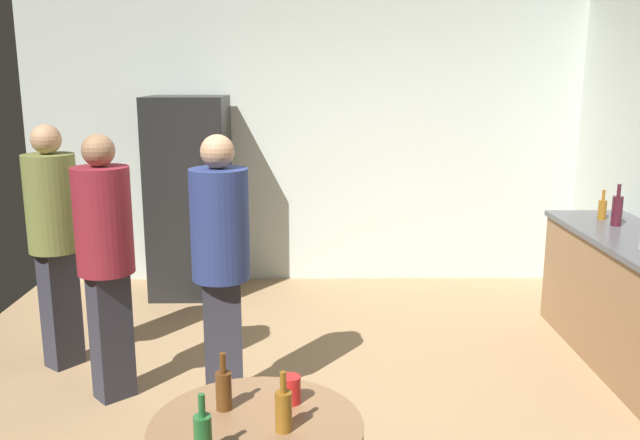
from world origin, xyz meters
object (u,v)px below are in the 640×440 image
(wine_bottle_on_counter, at_px, (617,210))
(person_in_olive_shirt, at_px, (54,228))
(refrigerator, at_px, (190,197))
(beer_bottle_on_counter, at_px, (602,209))
(plastic_cup_red, at_px, (291,390))
(beer_bottle_brown, at_px, (224,389))
(beer_bottle_green, at_px, (203,434))
(person_in_maroon_shirt, at_px, (105,248))
(beer_bottle_amber, at_px, (284,409))
(person_in_navy_shirt, at_px, (221,253))

(wine_bottle_on_counter, bearing_deg, person_in_olive_shirt, -174.54)
(refrigerator, distance_m, beer_bottle_on_counter, 3.47)
(wine_bottle_on_counter, distance_m, plastic_cup_red, 3.32)
(beer_bottle_brown, relative_size, person_in_olive_shirt, 0.14)
(beer_bottle_on_counter, bearing_deg, refrigerator, 163.45)
(beer_bottle_green, relative_size, plastic_cup_red, 2.09)
(wine_bottle_on_counter, bearing_deg, person_in_maroon_shirt, -166.17)
(wine_bottle_on_counter, distance_m, beer_bottle_brown, 3.54)
(beer_bottle_on_counter, xyz_separation_m, beer_bottle_brown, (-2.57, -2.63, -0.17))
(wine_bottle_on_counter, xyz_separation_m, beer_bottle_green, (-2.61, -2.74, -0.20))
(beer_bottle_amber, distance_m, person_in_maroon_shirt, 2.07)
(refrigerator, xyz_separation_m, person_in_maroon_shirt, (-0.14, -2.06, 0.07))
(beer_bottle_green, bearing_deg, person_in_navy_shirt, 95.40)
(refrigerator, bearing_deg, beer_bottle_green, -79.44)
(plastic_cup_red, relative_size, person_in_olive_shirt, 0.07)
(refrigerator, relative_size, wine_bottle_on_counter, 5.81)
(wine_bottle_on_counter, relative_size, person_in_olive_shirt, 0.18)
(beer_bottle_brown, distance_m, beer_bottle_green, 0.33)
(beer_bottle_brown, distance_m, person_in_maroon_shirt, 1.81)
(beer_bottle_green, bearing_deg, beer_bottle_amber, 32.35)
(person_in_olive_shirt, bearing_deg, wine_bottle_on_counter, 43.76)
(person_in_olive_shirt, xyz_separation_m, person_in_maroon_shirt, (0.49, -0.48, -0.01))
(wine_bottle_on_counter, distance_m, beer_bottle_amber, 3.49)
(wine_bottle_on_counter, height_order, beer_bottle_on_counter, wine_bottle_on_counter)
(beer_bottle_on_counter, distance_m, plastic_cup_red, 3.47)
(beer_bottle_amber, bearing_deg, person_in_navy_shirt, 105.24)
(refrigerator, relative_size, person_in_navy_shirt, 1.08)
(refrigerator, distance_m, wine_bottle_on_counter, 3.55)
(beer_bottle_brown, xyz_separation_m, person_in_navy_shirt, (-0.19, 1.41, 0.16))
(beer_bottle_green, relative_size, person_in_maroon_shirt, 0.14)
(refrigerator, bearing_deg, person_in_maroon_shirt, -94.00)
(wine_bottle_on_counter, xyz_separation_m, beer_bottle_amber, (-2.34, -2.58, -0.20))
(plastic_cup_red, height_order, person_in_olive_shirt, person_in_olive_shirt)
(wine_bottle_on_counter, xyz_separation_m, beer_bottle_brown, (-2.58, -2.41, -0.20))
(refrigerator, bearing_deg, plastic_cup_red, -74.07)
(refrigerator, xyz_separation_m, person_in_olive_shirt, (-0.63, -1.58, 0.08))
(wine_bottle_on_counter, distance_m, beer_bottle_on_counter, 0.22)
(wine_bottle_on_counter, relative_size, plastic_cup_red, 2.82)
(beer_bottle_green, bearing_deg, beer_bottle_on_counter, 48.77)
(wine_bottle_on_counter, bearing_deg, beer_bottle_amber, -132.29)
(beer_bottle_on_counter, xyz_separation_m, plastic_cup_red, (-2.31, -2.58, -0.19))
(wine_bottle_on_counter, bearing_deg, refrigerator, 160.19)
(wine_bottle_on_counter, height_order, person_in_maroon_shirt, person_in_maroon_shirt)
(beer_bottle_on_counter, xyz_separation_m, beer_bottle_amber, (-2.33, -2.79, -0.17))
(wine_bottle_on_counter, height_order, beer_bottle_green, wine_bottle_on_counter)
(wine_bottle_on_counter, xyz_separation_m, plastic_cup_red, (-2.32, -2.36, -0.23))
(beer_bottle_amber, bearing_deg, plastic_cup_red, 84.93)
(plastic_cup_red, distance_m, person_in_maroon_shirt, 1.91)
(plastic_cup_red, bearing_deg, person_in_maroon_shirt, 127.68)
(beer_bottle_on_counter, distance_m, beer_bottle_amber, 3.64)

